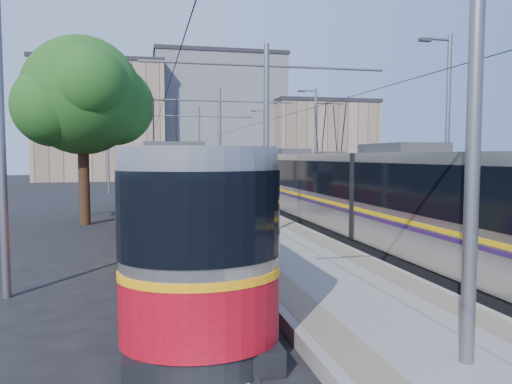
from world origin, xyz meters
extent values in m
plane|color=black|center=(0.00, 0.00, 0.00)|extent=(160.00, 160.00, 0.00)
cube|color=gray|center=(0.00, 17.00, 0.15)|extent=(4.00, 50.00, 0.30)
cube|color=gray|center=(-1.45, 17.00, 0.30)|extent=(0.70, 50.00, 0.01)
cube|color=gray|center=(1.45, 17.00, 0.30)|extent=(0.70, 50.00, 0.01)
cube|color=gray|center=(-4.32, 17.00, 0.01)|extent=(0.07, 70.00, 0.03)
cube|color=gray|center=(-2.88, 17.00, 0.01)|extent=(0.07, 70.00, 0.03)
cube|color=gray|center=(2.88, 17.00, 0.01)|extent=(0.07, 70.00, 0.03)
cube|color=gray|center=(4.32, 17.00, 0.01)|extent=(0.07, 70.00, 0.03)
cube|color=silver|center=(-3.60, -3.00, 0.01)|extent=(1.20, 5.00, 0.01)
cube|color=black|center=(-3.60, 11.18, 0.20)|extent=(2.30, 29.03, 0.40)
cube|color=#AEA9A0|center=(-3.60, 11.18, 1.85)|extent=(2.40, 27.43, 2.90)
cube|color=black|center=(-3.60, 11.18, 2.35)|extent=(2.43, 27.43, 1.30)
cube|color=#F8A10D|center=(-3.60, 11.18, 1.45)|extent=(2.43, 27.43, 0.12)
cube|color=#B60A1A|center=(-3.60, 11.18, 0.95)|extent=(2.42, 27.43, 1.10)
cube|color=#2D2D30|center=(-3.60, 11.18, 3.45)|extent=(1.68, 3.00, 0.30)
cube|color=black|center=(3.60, 10.95, 0.20)|extent=(2.30, 31.56, 0.40)
cube|color=beige|center=(3.60, 10.95, 1.85)|extent=(2.40, 29.96, 2.90)
cube|color=black|center=(3.60, 10.95, 2.35)|extent=(2.43, 29.96, 1.30)
cube|color=#E8AE0C|center=(3.60, 10.95, 1.45)|extent=(2.43, 29.96, 0.12)
cube|color=#2A1344|center=(3.60, 10.95, 1.30)|extent=(2.43, 29.96, 0.10)
cube|color=#2D2D30|center=(3.60, 10.95, 3.45)|extent=(1.68, 3.00, 0.30)
cylinder|color=slate|center=(0.00, -4.00, 3.80)|extent=(0.20, 0.20, 7.00)
cylinder|color=slate|center=(0.00, 8.00, 3.80)|extent=(0.20, 0.20, 7.00)
cylinder|color=slate|center=(0.00, 8.00, 6.50)|extent=(9.20, 0.10, 0.10)
cylinder|color=slate|center=(0.00, 20.00, 3.80)|extent=(0.20, 0.20, 7.00)
cylinder|color=slate|center=(0.00, 20.00, 6.50)|extent=(9.20, 0.10, 0.10)
cylinder|color=slate|center=(0.00, 32.00, 3.80)|extent=(0.20, 0.20, 7.00)
cylinder|color=slate|center=(0.00, 32.00, 6.50)|extent=(9.20, 0.10, 0.10)
cylinder|color=black|center=(-3.60, 17.00, 5.55)|extent=(0.02, 70.00, 0.02)
cylinder|color=black|center=(3.60, 17.00, 5.55)|extent=(0.02, 70.00, 0.02)
cylinder|color=slate|center=(-7.50, 2.00, 4.00)|extent=(0.18, 0.18, 8.00)
cylinder|color=slate|center=(-7.50, 18.00, 4.00)|extent=(0.18, 0.18, 8.00)
cube|color=#2D2D30|center=(-6.40, 18.00, 7.75)|extent=(0.50, 0.22, 0.12)
cylinder|color=slate|center=(-7.50, 34.00, 4.00)|extent=(0.18, 0.18, 8.00)
cube|color=#2D2D30|center=(-6.40, 34.00, 7.75)|extent=(0.50, 0.22, 0.12)
cylinder|color=slate|center=(7.50, 8.00, 4.00)|extent=(0.18, 0.18, 8.00)
cube|color=#2D2D30|center=(6.40, 8.00, 7.75)|extent=(0.50, 0.22, 0.12)
cylinder|color=slate|center=(7.50, 24.00, 4.00)|extent=(0.18, 0.18, 8.00)
cube|color=#2D2D30|center=(6.40, 24.00, 7.75)|extent=(0.50, 0.22, 0.12)
cylinder|color=slate|center=(7.50, 40.00, 4.00)|extent=(0.18, 0.18, 8.00)
cube|color=#2D2D30|center=(6.40, 40.00, 7.75)|extent=(0.50, 0.22, 0.12)
cube|color=black|center=(0.46, 13.79, 1.56)|extent=(0.83, 1.19, 2.52)
cube|color=black|center=(0.46, 13.79, 1.73)|extent=(0.88, 1.24, 1.32)
cylinder|color=#382314|center=(-7.19, 14.21, 1.80)|extent=(0.49, 0.49, 3.60)
sphere|color=#124215|center=(-7.19, 14.21, 5.96)|extent=(5.39, 5.39, 5.39)
sphere|color=#124215|center=(-5.84, 15.11, 5.62)|extent=(3.82, 3.82, 3.82)
cube|color=#9F846C|center=(-10.00, 60.00, 7.46)|extent=(16.00, 12.00, 14.92)
cube|color=#262328|center=(-10.00, 60.00, 15.17)|extent=(16.32, 12.24, 0.50)
cube|color=slate|center=(6.00, 64.00, 8.58)|extent=(18.00, 14.00, 17.15)
cube|color=#262328|center=(6.00, 64.00, 17.40)|extent=(18.36, 14.28, 0.50)
cube|color=#9F846C|center=(20.00, 58.00, 5.22)|extent=(14.00, 10.00, 10.44)
cube|color=#262328|center=(20.00, 58.00, 10.69)|extent=(14.28, 10.20, 0.50)
camera|label=1|loc=(-4.37, -10.04, 3.21)|focal=35.00mm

